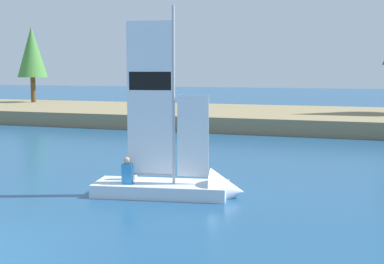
{
  "coord_description": "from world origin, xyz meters",
  "views": [
    {
      "loc": [
        7.27,
        -7.33,
        3.46
      ],
      "look_at": [
        0.83,
        10.97,
        1.2
      ],
      "focal_mm": 49.37,
      "sensor_mm": 36.0,
      "label": 1
    }
  ],
  "objects": [
    {
      "name": "shore_bank",
      "position": [
        0.0,
        26.42,
        0.44
      ],
      "size": [
        80.0,
        11.81,
        0.88
      ],
      "primitive_type": "cube",
      "color": "#897A56",
      "rests_on": "ground"
    },
    {
      "name": "sailboat",
      "position": [
        2.37,
        6.12,
        0.37
      ],
      "size": [
        4.33,
        2.05,
        5.64
      ],
      "rotation": [
        0.0,
        0.0,
        0.18
      ],
      "color": "silver",
      "rests_on": "ground"
    },
    {
      "name": "shoreline_tree_midleft",
      "position": [
        -19.51,
        29.36,
        4.96
      ],
      "size": [
        2.4,
        2.4,
        6.19
      ],
      "color": "brown",
      "rests_on": "shore_bank"
    }
  ]
}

